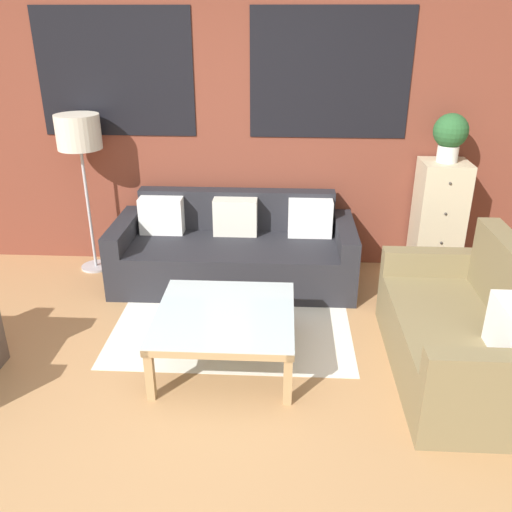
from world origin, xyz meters
name	(u,v)px	position (x,y,z in m)	size (l,w,h in m)	color
ground_plane	(186,422)	(0.00, 0.00, 0.00)	(16.00, 16.00, 0.00)	#AD7F51
wall_back_brick	(223,118)	(0.00, 2.44, 1.41)	(8.40, 0.09, 2.80)	brown
rug	(233,319)	(0.18, 1.23, 0.00)	(1.87, 1.48, 0.00)	silver
couch_dark	(234,252)	(0.13, 1.95, 0.28)	(2.15, 0.88, 0.78)	#232328
settee_vintage	(465,335)	(1.80, 0.59, 0.31)	(0.80, 1.54, 0.92)	olive
coffee_table	(225,319)	(0.18, 0.65, 0.34)	(0.95, 0.95, 0.40)	silver
floor_lamp	(79,138)	(-1.26, 2.15, 1.27)	(0.39, 0.39, 1.48)	#B2B2B7
drawer_cabinet	(438,221)	(1.98, 2.16, 0.55)	(0.42, 0.41, 1.10)	#C6B793
potted_plant	(450,134)	(1.98, 2.16, 1.34)	(0.30, 0.30, 0.42)	silver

